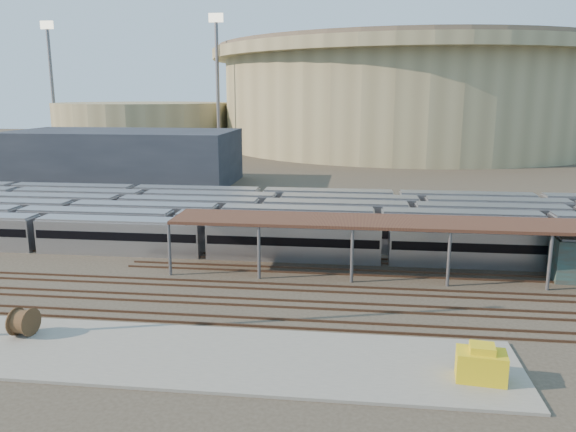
# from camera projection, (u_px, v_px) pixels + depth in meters

# --- Properties ---
(ground) EXTENTS (420.00, 420.00, 0.00)m
(ground) POSITION_uv_depth(u_px,v_px,m) (251.00, 283.00, 51.27)
(ground) COLOR #383026
(ground) RESTS_ON ground
(apron) EXTENTS (50.00, 9.00, 0.20)m
(apron) POSITION_uv_depth(u_px,v_px,m) (135.00, 352.00, 37.30)
(apron) COLOR gray
(apron) RESTS_ON ground
(subway_trains) EXTENTS (126.51, 23.90, 3.60)m
(subway_trains) POSITION_uv_depth(u_px,v_px,m) (261.00, 219.00, 69.07)
(subway_trains) COLOR #AAA9AE
(subway_trains) RESTS_ON ground
(inspection_shed) EXTENTS (60.30, 6.00, 5.30)m
(inspection_shed) POSITION_uv_depth(u_px,v_px,m) (494.00, 226.00, 51.45)
(inspection_shed) COLOR slate
(inspection_shed) RESTS_ON ground
(empty_tracks) EXTENTS (170.00, 9.62, 0.18)m
(empty_tracks) POSITION_uv_depth(u_px,v_px,m) (239.00, 301.00, 46.40)
(empty_tracks) COLOR #4C3323
(empty_tracks) RESTS_ON ground
(stadium) EXTENTS (124.00, 124.00, 32.50)m
(stadium) POSITION_uv_depth(u_px,v_px,m) (407.00, 95.00, 180.49)
(stadium) COLOR #968C65
(stadium) RESTS_ON ground
(secondary_arena) EXTENTS (56.00, 56.00, 14.00)m
(secondary_arena) POSITION_uv_depth(u_px,v_px,m) (144.00, 124.00, 182.96)
(secondary_arena) COLOR #968C65
(secondary_arena) RESTS_ON ground
(service_building) EXTENTS (42.00, 20.00, 10.00)m
(service_building) POSITION_uv_depth(u_px,v_px,m) (124.00, 157.00, 107.69)
(service_building) COLOR #1E232D
(service_building) RESTS_ON ground
(floodlight_0) EXTENTS (4.00, 1.00, 38.40)m
(floodlight_0) POSITION_uv_depth(u_px,v_px,m) (218.00, 80.00, 157.07)
(floodlight_0) COLOR slate
(floodlight_0) RESTS_ON ground
(floodlight_1) EXTENTS (4.00, 1.00, 38.40)m
(floodlight_1) POSITION_uv_depth(u_px,v_px,m) (52.00, 81.00, 173.33)
(floodlight_1) COLOR slate
(floodlight_1) RESTS_ON ground
(floodlight_3) EXTENTS (4.00, 1.00, 38.40)m
(floodlight_3) POSITION_uv_depth(u_px,v_px,m) (305.00, 83.00, 203.16)
(floodlight_3) COLOR slate
(floodlight_3) RESTS_ON ground
(cable_reel_east) EXTENTS (1.43, 2.16, 2.00)m
(cable_reel_east) POSITION_uv_depth(u_px,v_px,m) (24.00, 322.00, 39.48)
(cable_reel_east) COLOR brown
(cable_reel_east) RESTS_ON apron
(yellow_equipment) EXTENTS (3.05, 2.11, 1.79)m
(yellow_equipment) POSITION_uv_depth(u_px,v_px,m) (481.00, 366.00, 33.32)
(yellow_equipment) COLOR gold
(yellow_equipment) RESTS_ON apron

